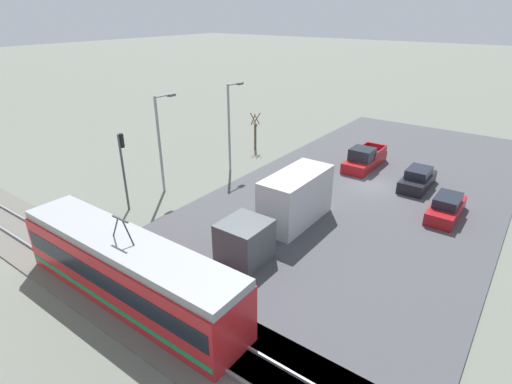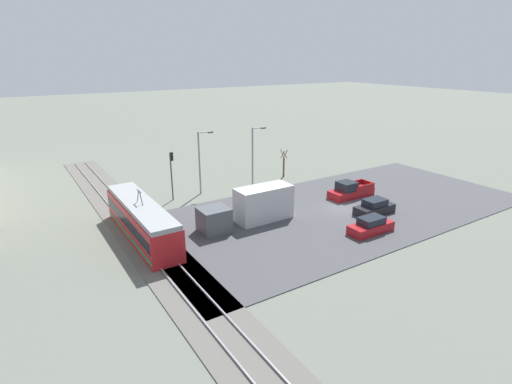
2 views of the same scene
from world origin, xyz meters
name	(u,v)px [view 2 (image 2 of 2)]	position (x,y,z in m)	size (l,w,h in m)	color
ground_plane	(342,209)	(0.00, 0.00, 0.00)	(320.00, 320.00, 0.00)	#60665B
road_surface	(342,209)	(0.00, 0.00, 0.04)	(19.16, 41.23, 0.08)	#424247
rail_bed	(161,257)	(0.00, 20.07, 0.05)	(71.75, 4.40, 0.22)	#5B5954
light_rail_tram	(142,221)	(4.43, 20.07, 1.65)	(13.15, 2.76, 4.37)	#B21E23
box_truck	(252,207)	(2.04, 10.00, 1.63)	(2.47, 9.63, 3.36)	#4C5156
pickup_truck	(350,191)	(2.22, -3.45, 0.80)	(2.05, 5.62, 1.91)	maroon
sedan_car_0	(374,208)	(-2.88, -1.75, 0.73)	(1.87, 4.35, 1.58)	black
sedan_car_1	(371,226)	(-5.88, 2.09, 0.70)	(1.74, 4.52, 1.50)	maroon
traffic_light_pole	(172,170)	(12.43, 14.04, 3.55)	(0.28, 0.47, 5.51)	#47474C
street_tree	(284,165)	(13.10, -1.92, 1.70)	(0.90, 0.75, 3.74)	brown
street_lamp_near_crossing	(254,153)	(11.43, 3.85, 4.34)	(0.36, 1.95, 7.46)	gray
street_lamp_mid_block	(201,158)	(12.76, 10.29, 4.30)	(0.36, 1.95, 7.37)	gray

